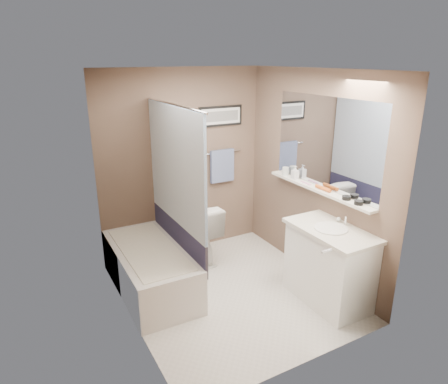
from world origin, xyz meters
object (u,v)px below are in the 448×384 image
glass_jar (286,171)px  soap_bottle (295,172)px  vanity (329,267)px  hair_brush_front (323,188)px  candle_bowl_near (359,203)px  candle_bowl_far (346,198)px  bathtub (150,269)px  toilet (195,232)px

glass_jar → soap_bottle: 0.19m
vanity → soap_bottle: (0.19, 0.87, 0.80)m
vanity → hair_brush_front: bearing=64.5°
candle_bowl_near → candle_bowl_far: (0.00, 0.16, 0.00)m
candle_bowl_near → soap_bottle: size_ratio=0.56×
bathtub → toilet: toilet is taller
vanity → toilet: bearing=120.3°
toilet → vanity: size_ratio=0.87×
bathtub → glass_jar: size_ratio=15.00×
candle_bowl_near → toilet: bearing=122.3°
toilet → glass_jar: glass_jar is taller
glass_jar → soap_bottle: (0.00, -0.19, 0.03)m
vanity → glass_jar: bearing=80.7°
vanity → hair_brush_front: hair_brush_front is taller
vanity → candle_bowl_far: candle_bowl_far is taller
vanity → candle_bowl_near: (0.19, -0.14, 0.73)m
hair_brush_front → candle_bowl_near: bearing=-90.0°
toilet → hair_brush_front: bearing=129.5°
vanity → soap_bottle: size_ratio=5.60×
candle_bowl_near → glass_jar: glass_jar is taller
toilet → glass_jar: size_ratio=7.83×
candle_bowl_far → hair_brush_front: hair_brush_front is taller
candle_bowl_near → candle_bowl_far: size_ratio=1.00×
hair_brush_front → soap_bottle: (0.00, 0.49, 0.06)m
glass_jar → candle_bowl_far: bearing=-90.0°
vanity → candle_bowl_near: candle_bowl_near is taller
hair_brush_front → glass_jar: glass_jar is taller
hair_brush_front → soap_bottle: 0.50m
candle_bowl_far → glass_jar: size_ratio=0.90×
candle_bowl_far → soap_bottle: soap_bottle is taller
vanity → glass_jar: glass_jar is taller
candle_bowl_near → vanity: bearing=143.6°
bathtub → hair_brush_front: 2.13m
toilet → hair_brush_front: size_ratio=3.56×
candle_bowl_far → hair_brush_front: size_ratio=0.41×
toilet → vanity: (0.85, -1.51, 0.01)m
glass_jar → candle_bowl_near: bearing=-90.0°
hair_brush_front → vanity: bearing=-116.2°
bathtub → hair_brush_front: bearing=-21.8°
glass_jar → bathtub: bearing=178.0°
bathtub → candle_bowl_far: 2.27m
bathtub → vanity: bearing=-34.2°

